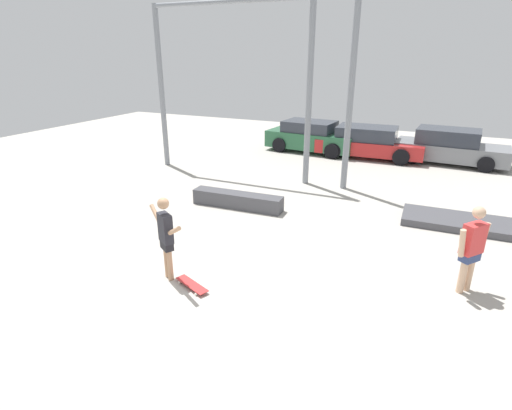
% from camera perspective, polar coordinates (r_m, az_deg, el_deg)
% --- Properties ---
extents(ground_plane, '(36.00, 36.00, 0.00)m').
position_cam_1_polar(ground_plane, '(8.55, -1.78, -8.96)').
color(ground_plane, '#B2ADA3').
extents(skateboarder, '(1.25, 0.81, 1.72)m').
position_cam_1_polar(skateboarder, '(7.94, -12.75, -4.05)').
color(skateboarder, tan).
rests_on(skateboarder, ground_plane).
extents(skateboard, '(0.85, 0.50, 0.08)m').
position_cam_1_polar(skateboard, '(7.97, -9.15, -11.16)').
color(skateboard, red).
rests_on(skateboard, ground_plane).
extents(grind_box, '(2.73, 0.61, 0.44)m').
position_cam_1_polar(grind_box, '(11.70, -2.67, 0.70)').
color(grind_box, '#47474C').
rests_on(grind_box, ground_plane).
extents(manual_pad, '(3.12, 1.33, 0.19)m').
position_cam_1_polar(manual_pad, '(11.80, 27.66, -2.26)').
color(manual_pad, '#47474C').
rests_on(manual_pad, ground_plane).
extents(canopy_support_left, '(6.07, 0.20, 5.90)m').
position_cam_1_polar(canopy_support_left, '(14.59, -3.91, 18.47)').
color(canopy_support_left, gray).
rests_on(canopy_support_left, ground_plane).
extents(canopy_support_right, '(6.07, 0.20, 5.90)m').
position_cam_1_polar(canopy_support_right, '(12.83, 27.00, 16.03)').
color(canopy_support_right, gray).
rests_on(canopy_support_right, ground_plane).
extents(parked_car_green, '(4.17, 2.14, 1.38)m').
position_cam_1_polar(parked_car_green, '(18.63, 7.95, 9.63)').
color(parked_car_green, '#28603D').
rests_on(parked_car_green, ground_plane).
extents(parked_car_red, '(4.47, 1.99, 1.32)m').
position_cam_1_polar(parked_car_red, '(18.07, 15.80, 8.59)').
color(parked_car_red, red).
rests_on(parked_car_red, ground_plane).
extents(parked_car_grey, '(4.37, 2.07, 1.39)m').
position_cam_1_polar(parked_car_grey, '(18.22, 25.91, 7.46)').
color(parked_car_grey, slate).
rests_on(parked_car_grey, ground_plane).
extents(bystander, '(0.56, 0.68, 1.73)m').
position_cam_1_polar(bystander, '(8.34, 28.46, -5.25)').
color(bystander, '#DBAD89').
rests_on(bystander, ground_plane).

